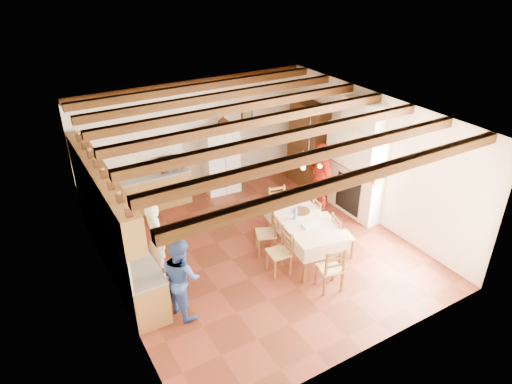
# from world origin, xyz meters

# --- Properties ---
(floor) EXTENTS (6.00, 6.50, 0.02)m
(floor) POSITION_xyz_m (0.00, 0.00, -0.01)
(floor) COLOR #532314
(floor) RESTS_ON ground
(ceiling) EXTENTS (6.00, 6.50, 0.02)m
(ceiling) POSITION_xyz_m (0.00, 0.00, 3.01)
(ceiling) COLOR white
(ceiling) RESTS_ON ground
(wall_back) EXTENTS (6.00, 0.02, 3.00)m
(wall_back) POSITION_xyz_m (0.00, 3.26, 1.50)
(wall_back) COLOR silver
(wall_back) RESTS_ON ground
(wall_front) EXTENTS (6.00, 0.02, 3.00)m
(wall_front) POSITION_xyz_m (0.00, -3.26, 1.50)
(wall_front) COLOR silver
(wall_front) RESTS_ON ground
(wall_left) EXTENTS (0.02, 6.50, 3.00)m
(wall_left) POSITION_xyz_m (-3.01, 0.00, 1.50)
(wall_left) COLOR silver
(wall_left) RESTS_ON ground
(wall_right) EXTENTS (0.02, 6.50, 3.00)m
(wall_right) POSITION_xyz_m (3.01, 0.00, 1.50)
(wall_right) COLOR silver
(wall_right) RESTS_ON ground
(ceiling_beams) EXTENTS (6.00, 6.30, 0.16)m
(ceiling_beams) POSITION_xyz_m (0.00, 0.00, 2.91)
(ceiling_beams) COLOR black
(ceiling_beams) RESTS_ON ground
(lower_cabinets_left) EXTENTS (0.60, 4.30, 0.86)m
(lower_cabinets_left) POSITION_xyz_m (-2.70, 1.05, 0.43)
(lower_cabinets_left) COLOR brown
(lower_cabinets_left) RESTS_ON ground
(lower_cabinets_back) EXTENTS (2.30, 0.60, 0.86)m
(lower_cabinets_back) POSITION_xyz_m (-1.55, 2.95, 0.43)
(lower_cabinets_back) COLOR brown
(lower_cabinets_back) RESTS_ON ground
(countertop_left) EXTENTS (0.62, 4.30, 0.04)m
(countertop_left) POSITION_xyz_m (-2.70, 1.05, 0.88)
(countertop_left) COLOR slate
(countertop_left) RESTS_ON lower_cabinets_left
(countertop_back) EXTENTS (2.34, 0.62, 0.04)m
(countertop_back) POSITION_xyz_m (-1.55, 2.95, 0.88)
(countertop_back) COLOR slate
(countertop_back) RESTS_ON lower_cabinets_back
(backsplash_left) EXTENTS (0.03, 4.30, 0.60)m
(backsplash_left) POSITION_xyz_m (-2.98, 1.05, 1.20)
(backsplash_left) COLOR silver
(backsplash_left) RESTS_ON ground
(backsplash_back) EXTENTS (2.30, 0.03, 0.60)m
(backsplash_back) POSITION_xyz_m (-1.55, 3.23, 1.20)
(backsplash_back) COLOR silver
(backsplash_back) RESTS_ON ground
(upper_cabinets) EXTENTS (0.35, 4.20, 0.70)m
(upper_cabinets) POSITION_xyz_m (-2.83, 1.05, 1.85)
(upper_cabinets) COLOR brown
(upper_cabinets) RESTS_ON ground
(fireplace) EXTENTS (0.56, 1.60, 2.80)m
(fireplace) POSITION_xyz_m (2.72, 0.20, 1.40)
(fireplace) COLOR beige
(fireplace) RESTS_ON ground
(wall_picture) EXTENTS (0.34, 0.03, 0.42)m
(wall_picture) POSITION_xyz_m (1.55, 3.23, 1.85)
(wall_picture) COLOR black
(wall_picture) RESTS_ON ground
(refrigerator) EXTENTS (0.92, 0.77, 1.76)m
(refrigerator) POSITION_xyz_m (0.55, 2.92, 0.88)
(refrigerator) COLOR silver
(refrigerator) RESTS_ON floor
(hutch) EXTENTS (0.52, 1.25, 2.26)m
(hutch) POSITION_xyz_m (2.75, 2.06, 1.13)
(hutch) COLOR #34200D
(hutch) RESTS_ON floor
(dining_table) EXTENTS (1.24, 2.03, 0.83)m
(dining_table) POSITION_xyz_m (0.73, -0.57, 0.75)
(dining_table) COLOR #F3E3CF
(dining_table) RESTS_ON floor
(chandelier) EXTENTS (0.47, 0.47, 0.03)m
(chandelier) POSITION_xyz_m (0.73, -0.57, 2.25)
(chandelier) COLOR black
(chandelier) RESTS_ON ground
(chair_left_near) EXTENTS (0.44, 0.46, 0.96)m
(chair_left_near) POSITION_xyz_m (-0.05, -0.83, 0.48)
(chair_left_near) COLOR brown
(chair_left_near) RESTS_ON floor
(chair_left_far) EXTENTS (0.53, 0.54, 0.96)m
(chair_left_far) POSITION_xyz_m (0.09, -0.12, 0.48)
(chair_left_far) COLOR brown
(chair_left_far) RESTS_ON floor
(chair_right_near) EXTENTS (0.49, 0.51, 0.96)m
(chair_right_near) POSITION_xyz_m (1.40, -1.02, 0.48)
(chair_right_near) COLOR brown
(chair_right_near) RESTS_ON floor
(chair_right_far) EXTENTS (0.49, 0.50, 0.96)m
(chair_right_far) POSITION_xyz_m (1.51, -0.23, 0.48)
(chair_right_far) COLOR brown
(chair_right_far) RESTS_ON floor
(chair_end_near) EXTENTS (0.50, 0.48, 0.96)m
(chair_end_near) POSITION_xyz_m (0.51, -1.73, 0.48)
(chair_end_near) COLOR brown
(chair_end_near) RESTS_ON floor
(chair_end_far) EXTENTS (0.49, 0.48, 0.96)m
(chair_end_far) POSITION_xyz_m (0.89, 0.60, 0.48)
(chair_end_far) COLOR brown
(chair_end_far) RESTS_ON floor
(person_man) EXTENTS (0.38, 0.58, 1.58)m
(person_man) POSITION_xyz_m (-2.10, 0.35, 0.79)
(person_man) COLOR white
(person_man) RESTS_ON floor
(person_woman_blue) EXTENTS (0.72, 0.84, 1.53)m
(person_woman_blue) POSITION_xyz_m (-2.12, -0.91, 0.76)
(person_woman_blue) COLOR #2F4B92
(person_woman_blue) RESTS_ON floor
(person_woman_red) EXTENTS (0.66, 1.13, 1.80)m
(person_woman_red) POSITION_xyz_m (2.11, 0.68, 0.90)
(person_woman_red) COLOR red
(person_woman_red) RESTS_ON floor
(microwave) EXTENTS (0.56, 0.40, 0.30)m
(microwave) POSITION_xyz_m (-0.79, 2.95, 1.05)
(microwave) COLOR silver
(microwave) RESTS_ON countertop_back
(fridge_vase) EXTENTS (0.29, 0.29, 0.28)m
(fridge_vase) POSITION_xyz_m (0.69, 2.92, 1.90)
(fridge_vase) COLOR #34200D
(fridge_vase) RESTS_ON refrigerator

